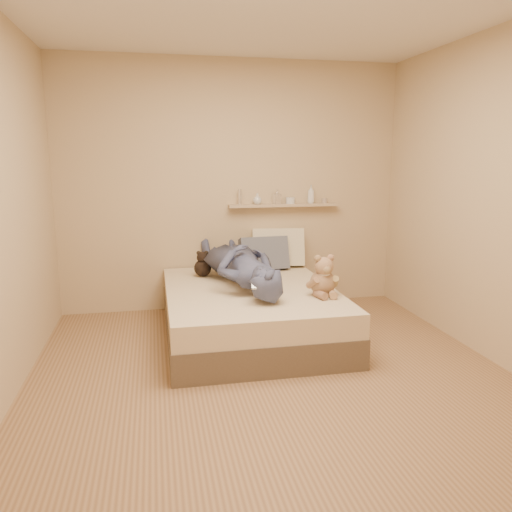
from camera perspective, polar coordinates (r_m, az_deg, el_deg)
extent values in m
plane|color=#96734E|center=(3.81, 2.02, -13.83)|extent=(3.80, 3.80, 0.00)
plane|color=silver|center=(3.58, 2.35, 27.23)|extent=(3.80, 3.80, 0.00)
plane|color=tan|center=(5.32, -2.73, 7.92)|extent=(3.60, 0.00, 3.60)
plane|color=tan|center=(1.69, 17.59, -0.17)|extent=(3.60, 0.00, 3.60)
plane|color=tan|center=(4.26, 26.53, 5.87)|extent=(0.00, 3.80, 3.80)
cube|color=brown|center=(4.61, -0.71, -7.58)|extent=(1.50, 1.90, 0.25)
cube|color=beige|center=(4.54, -0.71, -4.89)|extent=(1.48, 1.88, 0.20)
cube|color=#AAADB1|center=(3.96, 0.86, -3.28)|extent=(0.20, 0.10, 0.07)
cube|color=black|center=(3.94, 0.88, -3.07)|extent=(0.11, 0.05, 0.03)
sphere|color=#A57B5A|center=(4.29, 7.63, -3.06)|extent=(0.22, 0.22, 0.22)
sphere|color=#AB7C5D|center=(4.24, 7.77, -1.19)|extent=(0.16, 0.16, 0.16)
sphere|color=#9A7754|center=(4.20, 7.07, -0.28)|extent=(0.06, 0.06, 0.06)
sphere|color=#986C53|center=(4.24, 8.52, -0.21)|extent=(0.06, 0.06, 0.06)
sphere|color=#917450|center=(4.18, 8.11, -1.59)|extent=(0.07, 0.07, 0.07)
cylinder|color=#9B7252|center=(4.23, 6.50, -3.05)|extent=(0.10, 0.15, 0.12)
cylinder|color=#9F8555|center=(4.29, 9.02, -2.88)|extent=(0.10, 0.15, 0.12)
cylinder|color=#8F664C|center=(4.21, 7.38, -4.42)|extent=(0.10, 0.16, 0.07)
cylinder|color=#A87F5A|center=(4.24, 8.71, -4.32)|extent=(0.09, 0.15, 0.07)
cylinder|color=beige|center=(4.25, 7.75, -2.06)|extent=(0.12, 0.12, 0.02)
sphere|color=black|center=(4.94, -6.11, -1.38)|extent=(0.17, 0.17, 0.17)
sphere|color=black|center=(4.91, -6.14, -0.17)|extent=(0.11, 0.11, 0.11)
sphere|color=black|center=(4.90, -6.59, 0.35)|extent=(0.04, 0.04, 0.04)
sphere|color=black|center=(4.90, -5.71, 0.38)|extent=(0.04, 0.04, 0.04)
cube|color=beige|center=(5.36, 2.52, 0.93)|extent=(0.58, 0.34, 0.43)
cube|color=slate|center=(5.19, 0.92, 0.26)|extent=(0.51, 0.26, 0.37)
imported|color=#44476A|center=(4.62, -1.85, -0.85)|extent=(0.80, 1.67, 0.38)
cube|color=tan|center=(5.39, 3.21, 5.82)|extent=(1.20, 0.12, 0.03)
cylinder|color=silver|center=(5.28, -1.87, 6.75)|extent=(0.04, 0.04, 0.16)
imported|color=silver|center=(5.32, 0.15, 6.57)|extent=(0.12, 0.12, 0.12)
imported|color=white|center=(5.36, 2.41, 6.79)|extent=(0.09, 0.09, 0.15)
cylinder|color=silver|center=(5.40, 3.94, 6.35)|extent=(0.10, 0.10, 0.07)
imported|color=white|center=(5.46, 6.31, 7.05)|extent=(0.09, 0.09, 0.20)
cylinder|color=#B3A399|center=(5.52, 7.83, 6.30)|extent=(0.06, 0.06, 0.05)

